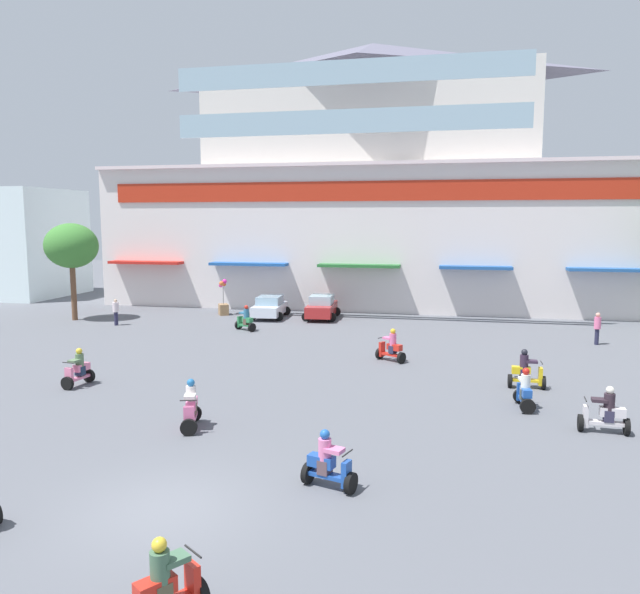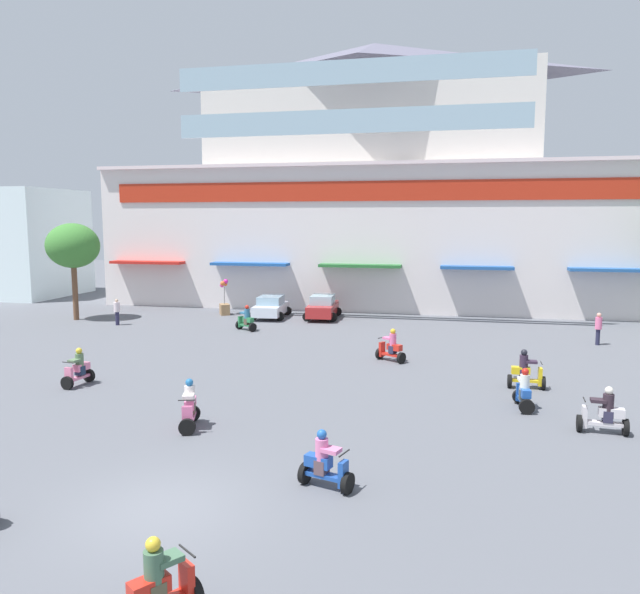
{
  "view_description": "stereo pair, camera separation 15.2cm",
  "coord_description": "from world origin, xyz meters",
  "px_view_note": "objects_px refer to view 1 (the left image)",
  "views": [
    {
      "loc": [
        6.14,
        -12.02,
        6.53
      ],
      "look_at": [
        0.35,
        15.46,
        2.95
      ],
      "focal_mm": 34.07,
      "sensor_mm": 36.0,
      "label": 1
    },
    {
      "loc": [
        6.29,
        -11.99,
        6.53
      ],
      "look_at": [
        0.35,
        15.46,
        2.95
      ],
      "focal_mm": 34.07,
      "sensor_mm": 36.0,
      "label": 2
    }
  ],
  "objects_px": {
    "parked_car_0": "(270,307)",
    "scooter_rider_7": "(245,320)",
    "scooter_rider_0": "(605,414)",
    "scooter_rider_8": "(78,370)",
    "scooter_rider_1": "(166,587)",
    "parked_car_1": "(322,307)",
    "balloon_vendor_cart": "(223,304)",
    "pedestrian_1": "(116,311)",
    "scooter_rider_2": "(328,464)",
    "scooter_rider_9": "(191,408)",
    "pedestrian_0": "(597,326)",
    "scooter_rider_3": "(391,348)",
    "plaza_tree_0": "(71,246)",
    "scooter_rider_4": "(525,392)",
    "scooter_rider_6": "(526,372)"
  },
  "relations": [
    {
      "from": "parked_car_0",
      "to": "scooter_rider_7",
      "type": "height_order",
      "value": "scooter_rider_7"
    },
    {
      "from": "scooter_rider_0",
      "to": "scooter_rider_8",
      "type": "xyz_separation_m",
      "value": [
        -19.03,
        1.45,
        0.01
      ]
    },
    {
      "from": "scooter_rider_1",
      "to": "parked_car_1",
      "type": "bearing_deg",
      "value": 97.06
    },
    {
      "from": "balloon_vendor_cart",
      "to": "pedestrian_1",
      "type": "bearing_deg",
      "value": -133.43
    },
    {
      "from": "parked_car_0",
      "to": "scooter_rider_8",
      "type": "distance_m",
      "value": 17.92
    },
    {
      "from": "scooter_rider_2",
      "to": "balloon_vendor_cart",
      "type": "bearing_deg",
      "value": 116.04
    },
    {
      "from": "scooter_rider_8",
      "to": "balloon_vendor_cart",
      "type": "bearing_deg",
      "value": 92.85
    },
    {
      "from": "scooter_rider_0",
      "to": "scooter_rider_9",
      "type": "bearing_deg",
      "value": -170.07
    },
    {
      "from": "parked_car_1",
      "to": "pedestrian_0",
      "type": "distance_m",
      "value": 16.75
    },
    {
      "from": "parked_car_1",
      "to": "scooter_rider_2",
      "type": "height_order",
      "value": "parked_car_1"
    },
    {
      "from": "scooter_rider_0",
      "to": "scooter_rider_1",
      "type": "height_order",
      "value": "scooter_rider_1"
    },
    {
      "from": "scooter_rider_0",
      "to": "pedestrian_0",
      "type": "distance_m",
      "value": 14.53
    },
    {
      "from": "balloon_vendor_cart",
      "to": "scooter_rider_3",
      "type": "bearing_deg",
      "value": -42.4
    },
    {
      "from": "scooter_rider_2",
      "to": "scooter_rider_0",
      "type": "bearing_deg",
      "value": 36.23
    },
    {
      "from": "scooter_rider_1",
      "to": "scooter_rider_3",
      "type": "height_order",
      "value": "scooter_rider_3"
    },
    {
      "from": "scooter_rider_8",
      "to": "scooter_rider_9",
      "type": "bearing_deg",
      "value": -29.85
    },
    {
      "from": "scooter_rider_9",
      "to": "balloon_vendor_cart",
      "type": "height_order",
      "value": "balloon_vendor_cart"
    },
    {
      "from": "plaza_tree_0",
      "to": "scooter_rider_1",
      "type": "xyz_separation_m",
      "value": [
        19.53,
        -26.69,
        -4.19
      ]
    },
    {
      "from": "pedestrian_1",
      "to": "scooter_rider_9",
      "type": "bearing_deg",
      "value": -53.4
    },
    {
      "from": "scooter_rider_3",
      "to": "scooter_rider_4",
      "type": "xyz_separation_m",
      "value": [
        5.2,
        -6.19,
        -0.03
      ]
    },
    {
      "from": "pedestrian_0",
      "to": "pedestrian_1",
      "type": "height_order",
      "value": "pedestrian_0"
    },
    {
      "from": "plaza_tree_0",
      "to": "scooter_rider_7",
      "type": "distance_m",
      "value": 12.98
    },
    {
      "from": "scooter_rider_6",
      "to": "plaza_tree_0",
      "type": "bearing_deg",
      "value": 157.93
    },
    {
      "from": "pedestrian_0",
      "to": "scooter_rider_2",
      "type": "bearing_deg",
      "value": -117.97
    },
    {
      "from": "scooter_rider_8",
      "to": "scooter_rider_4",
      "type": "bearing_deg",
      "value": 1.89
    },
    {
      "from": "scooter_rider_1",
      "to": "scooter_rider_8",
      "type": "xyz_separation_m",
      "value": [
        -9.85,
        12.48,
        -0.0
      ]
    },
    {
      "from": "scooter_rider_0",
      "to": "pedestrian_0",
      "type": "xyz_separation_m",
      "value": [
        2.92,
        14.23,
        0.37
      ]
    },
    {
      "from": "parked_car_0",
      "to": "scooter_rider_6",
      "type": "distance_m",
      "value": 20.6
    },
    {
      "from": "scooter_rider_1",
      "to": "pedestrian_0",
      "type": "height_order",
      "value": "pedestrian_0"
    },
    {
      "from": "balloon_vendor_cart",
      "to": "scooter_rider_2",
      "type": "bearing_deg",
      "value": -63.96
    },
    {
      "from": "parked_car_0",
      "to": "scooter_rider_9",
      "type": "height_order",
      "value": "scooter_rider_9"
    },
    {
      "from": "parked_car_1",
      "to": "balloon_vendor_cart",
      "type": "distance_m",
      "value": 6.98
    },
    {
      "from": "plaza_tree_0",
      "to": "scooter_rider_6",
      "type": "distance_m",
      "value": 29.39
    },
    {
      "from": "scooter_rider_3",
      "to": "scooter_rider_7",
      "type": "height_order",
      "value": "scooter_rider_3"
    },
    {
      "from": "parked_car_0",
      "to": "scooter_rider_3",
      "type": "relative_size",
      "value": 2.58
    },
    {
      "from": "scooter_rider_6",
      "to": "balloon_vendor_cart",
      "type": "bearing_deg",
      "value": 140.52
    },
    {
      "from": "scooter_rider_8",
      "to": "balloon_vendor_cart",
      "type": "distance_m",
      "value": 18.29
    },
    {
      "from": "plaza_tree_0",
      "to": "scooter_rider_9",
      "type": "xyz_separation_m",
      "value": [
        16.06,
        -17.88,
        -4.17
      ]
    },
    {
      "from": "parked_car_0",
      "to": "scooter_rider_7",
      "type": "relative_size",
      "value": 2.62
    },
    {
      "from": "plaza_tree_0",
      "to": "scooter_rider_2",
      "type": "bearing_deg",
      "value": -45.14
    },
    {
      "from": "plaza_tree_0",
      "to": "pedestrian_0",
      "type": "distance_m",
      "value": 31.9
    },
    {
      "from": "scooter_rider_6",
      "to": "scooter_rider_8",
      "type": "distance_m",
      "value": 17.59
    },
    {
      "from": "parked_car_0",
      "to": "pedestrian_0",
      "type": "distance_m",
      "value": 19.99
    },
    {
      "from": "scooter_rider_4",
      "to": "scooter_rider_3",
      "type": "bearing_deg",
      "value": 129.99
    },
    {
      "from": "scooter_rider_7",
      "to": "parked_car_0",
      "type": "bearing_deg",
      "value": 89.34
    },
    {
      "from": "scooter_rider_4",
      "to": "scooter_rider_2",
      "type": "bearing_deg",
      "value": -125.8
    },
    {
      "from": "scooter_rider_0",
      "to": "scooter_rider_1",
      "type": "relative_size",
      "value": 0.98
    },
    {
      "from": "scooter_rider_6",
      "to": "pedestrian_1",
      "type": "distance_m",
      "value": 25.16
    },
    {
      "from": "scooter_rider_8",
      "to": "parked_car_0",
      "type": "bearing_deg",
      "value": 81.71
    },
    {
      "from": "parked_car_0",
      "to": "pedestrian_0",
      "type": "height_order",
      "value": "pedestrian_0"
    }
  ]
}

